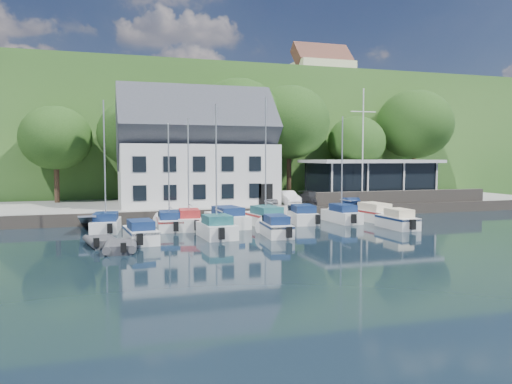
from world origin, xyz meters
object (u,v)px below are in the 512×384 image
Objects in this scene: flagpole at (363,146)px; boat_r1_3 at (227,216)px; boat_r1_5 at (302,214)px; harbor_building at (196,157)px; boat_r2_1 at (216,168)px; boat_r1_2 at (188,167)px; dinghy_0 at (102,240)px; dinghy_1 at (120,245)px; boat_r1_1 at (169,173)px; car_white at (288,198)px; boat_r1_6 at (342,166)px; club_pavilion at (370,180)px; boat_r1_4 at (266,165)px; boat_r2_2 at (276,225)px; car_silver at (266,198)px; boat_r1_0 at (105,173)px; boat_r1_7 at (373,212)px; boat_r2_0 at (141,231)px; car_blue at (344,197)px; car_dgrey at (313,198)px; boat_r2_4 at (397,219)px.

boat_r1_3 is at bearing -162.65° from flagpole.
harbor_building is at bearing 138.13° from boat_r1_5.
boat_r1_2 is at bearing 100.22° from boat_r2_1.
dinghy_1 is (1.03, -2.21, 0.01)m from dinghy_0.
flagpole is at bearing 17.65° from boat_r1_1.
boat_r1_6 reaches higher than car_white.
club_pavilion is at bearing -1.59° from harbor_building.
car_white is 0.35× the size of flagpole.
dinghy_1 is at bearing -154.26° from boat_r1_4.
dinghy_0 is at bearing -151.72° from club_pavilion.
car_white reaches higher than boat_r2_2.
boat_r2_1 is 3.13× the size of dinghy_0.
harbor_building is at bearing 152.71° from car_silver.
club_pavilion is at bearing 31.18° from boat_r2_1.
boat_r1_0 reaches higher than boat_r2_2.
boat_r1_7 reaches higher than boat_r1_5.
boat_r1_4 is 10.32m from boat_r1_7.
boat_r1_1 is 0.88× the size of boat_r1_4.
boat_r1_4 reaches higher than boat_r1_3.
harbor_building is 13.90m from boat_r2_1.
boat_r2_1 is at bearing 31.10° from dinghy_1.
car_white is 13.40m from boat_r1_1.
boat_r1_7 is at bearing -109.16° from flagpole.
harbor_building is 2.55× the size of boat_r2_0.
dinghy_0 is at bearing -144.56° from car_white.
dinghy_0 is at bearing -126.17° from boat_r1_1.
boat_r1_0 is (-21.47, -4.81, 2.66)m from car_blue.
flagpole is (4.54, -1.16, 4.80)m from car_dgrey.
boat_r1_7 is 1.32× the size of boat_r2_4.
car_blue is at bearing 24.26° from boat_r1_2.
car_dgrey is 2.91m from car_blue.
car_silver is 1.08× the size of dinghy_1.
boat_r1_1 is 17.48m from boat_r2_4.
boat_r2_2 is at bearing -177.78° from boat_r2_4.
boat_r2_4 is at bearing -4.02° from boat_r2_0.
flagpole reaches higher than boat_r2_4.
car_silver is at bearing -169.85° from club_pavilion.
boat_r1_6 is (9.70, -0.24, 3.83)m from boat_r1_3.
boat_r2_4 is (9.95, 0.62, 0.03)m from boat_r2_2.
boat_r1_3 is 1.00× the size of boat_r1_7.
boat_r1_4 is at bearing -160.94° from boat_r1_5.
car_silver is 16.76m from boat_r2_0.
flagpole reaches higher than car_blue.
boat_r1_4 reaches higher than car_white.
flagpole reaches higher than boat_r1_2.
dinghy_0 is (-8.56, -14.79, -5.00)m from harbor_building.
boat_r2_2 reaches higher than dinghy_1.
car_silver reaches higher than boat_r1_3.
harbor_building is 9.98m from boat_r1_3.
harbor_building is 3.81× the size of car_white.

